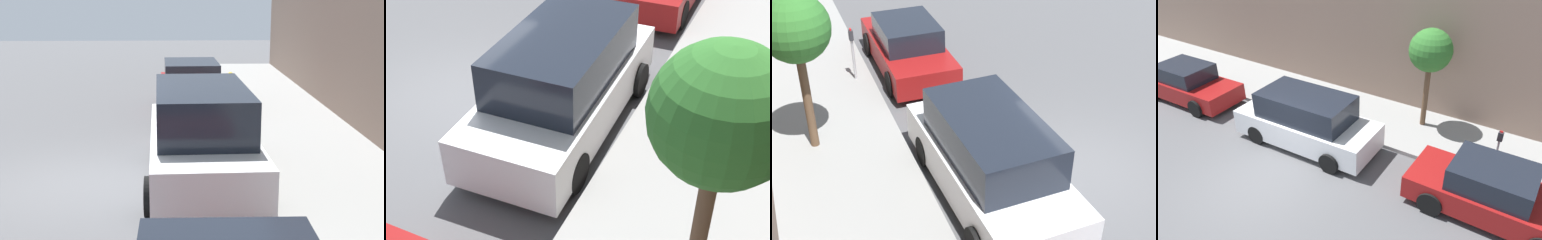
% 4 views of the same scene
% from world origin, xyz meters
% --- Properties ---
extents(ground_plane, '(60.00, 60.00, 0.00)m').
position_xyz_m(ground_plane, '(0.00, 0.00, 0.00)').
color(ground_plane, '#515154').
extents(sidewalk, '(3.02, 32.00, 0.15)m').
position_xyz_m(sidewalk, '(5.01, 0.00, 0.07)').
color(sidewalk, gray).
rests_on(sidewalk, ground_plane).
extents(parked_sedan_nearest, '(1.92, 4.51, 1.54)m').
position_xyz_m(parked_sedan_nearest, '(2.32, -6.18, 0.72)').
color(parked_sedan_nearest, maroon).
rests_on(parked_sedan_nearest, ground_plane).
extents(parked_minivan_second, '(2.04, 4.95, 1.90)m').
position_xyz_m(parked_minivan_second, '(2.38, 0.01, 0.92)').
color(parked_minivan_second, silver).
rests_on(parked_minivan_second, ground_plane).
extents(parking_meter_near, '(0.11, 0.15, 1.51)m').
position_xyz_m(parking_meter_near, '(3.95, -5.84, 1.07)').
color(parking_meter_near, '#ADADB2').
rests_on(parking_meter_near, sidewalk).
extents(street_tree, '(1.47, 1.47, 3.60)m').
position_xyz_m(street_tree, '(5.48, -2.93, 2.97)').
color(street_tree, brown).
rests_on(street_tree, sidewalk).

